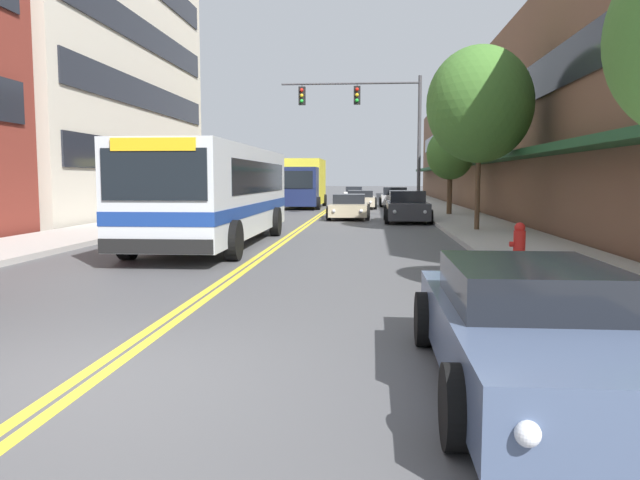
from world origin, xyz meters
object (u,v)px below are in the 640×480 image
Objects in this scene: box_truck at (303,183)px; traffic_signal_mast at (373,117)px; city_bus at (217,190)px; car_navy_parked_left_mid at (222,207)px; car_dark_grey_parked_right_mid at (407,208)px; car_white_moving_second at (354,193)px; car_red_parked_left_far at (248,203)px; street_tree_right_mid at (480,105)px; car_champagne_moving_third at (360,200)px; street_tree_right_far at (450,154)px; car_slate_blue_parked_right_foreground at (531,329)px; fire_hydrant at (519,244)px; car_silver_parked_right_far at (395,198)px; car_beige_moving_lead at (349,207)px.

traffic_signal_mast is at bearing -64.68° from box_truck.
car_navy_parked_left_mid is (-2.53, 10.89, -1.00)m from city_bus.
car_navy_parked_left_mid is 8.82m from car_dark_grey_parked_right_mid.
car_white_moving_second is (-3.34, 31.08, -0.10)m from car_dark_grey_parked_right_mid.
car_red_parked_left_far is 0.63× the size of street_tree_right_mid.
car_champagne_moving_third is 0.63× the size of box_truck.
car_navy_parked_left_mid is at bearing -162.82° from street_tree_right_far.
car_slate_blue_parked_right_foreground is 26.84m from traffic_signal_mast.
street_tree_right_far is at bearing -62.03° from car_champagne_moving_third.
city_bus reaches higher than car_champagne_moving_third.
car_navy_parked_left_mid reaches higher than car_white_moving_second.
car_champagne_moving_third reaches higher than car_slate_blue_parked_right_foreground.
street_tree_right_far is (8.68, 14.36, 1.60)m from city_bus.
car_champagne_moving_third is at bearing 94.82° from traffic_signal_mast.
car_slate_blue_parked_right_foreground is 7.59m from fire_hydrant.
car_dark_grey_parked_right_mid is at bearing 95.63° from fire_hydrant.
car_white_moving_second is (-3.35, 14.76, -0.06)m from car_silver_parked_right_far.
car_red_parked_left_far is (-2.48, 16.89, -1.06)m from city_bus.
car_silver_parked_right_far reaches higher than car_white_moving_second.
car_white_moving_second is at bearing 77.49° from car_red_parked_left_far.
car_red_parked_left_far reaches higher than car_slate_blue_parked_right_foreground.
car_red_parked_left_far reaches higher than car_white_moving_second.
car_beige_moving_lead is (-2.75, -14.06, -0.05)m from car_silver_parked_right_far.
box_truck is at bearing 105.11° from fire_hydrant.
car_red_parked_left_far is at bearing 106.43° from car_slate_blue_parked_right_foreground.
car_navy_parked_left_mid is 13.21m from box_truck.
street_tree_right_far is at bearing 88.82° from street_tree_right_mid.
traffic_signal_mast is (4.73, -10.00, 3.45)m from box_truck.
car_champagne_moving_third is at bearing 117.97° from street_tree_right_far.
car_red_parked_left_far is 0.87× the size of car_beige_moving_lead.
car_slate_blue_parked_right_foreground is at bearing -95.25° from street_tree_right_far.
car_red_parked_left_far is at bearing 114.98° from fire_hydrant.
traffic_signal_mast is at bearing 111.93° from street_tree_right_mid.
street_tree_right_far reaches higher than car_red_parked_left_far.
car_champagne_moving_third is at bearing 62.83° from car_navy_parked_left_mid.
city_bus is at bearing -99.44° from car_champagne_moving_third.
car_beige_moving_lead is at bearing -72.51° from box_truck.
car_white_moving_second is (5.42, 24.41, -0.03)m from car_red_parked_left_far.
car_white_moving_second is at bearing 96.13° from car_dark_grey_parked_right_mid.
traffic_signal_mast is (1.76, -27.47, 4.57)m from car_white_moving_second.
box_truck is at bearing 99.74° from car_slate_blue_parked_right_foreground.
car_navy_parked_left_mid is at bearing -157.85° from traffic_signal_mast.
street_tree_right_mid reaches higher than car_silver_parked_right_far.
car_champagne_moving_third is (3.89, 23.38, -1.08)m from city_bus.
car_red_parked_left_far is 25.00m from car_white_moving_second.
car_navy_parked_left_mid is 6.27m from car_beige_moving_lead.
car_champagne_moving_third is at bearing 80.56° from city_bus.
traffic_signal_mast is at bearing 99.26° from fire_hydrant.
car_slate_blue_parked_right_foreground is 1.01× the size of car_beige_moving_lead.
street_tree_right_mid is (2.19, -22.11, 4.00)m from car_silver_parked_right_far.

